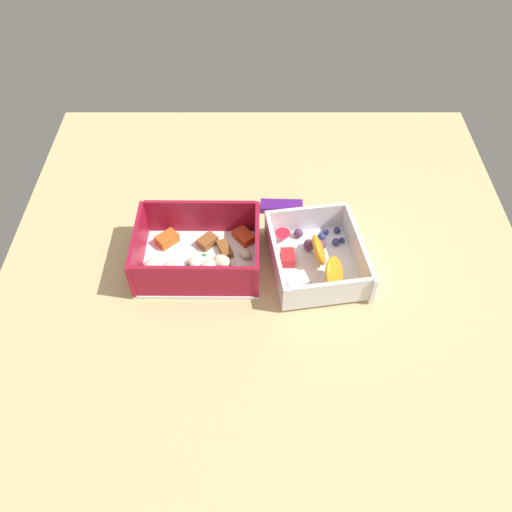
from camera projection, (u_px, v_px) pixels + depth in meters
table_surface at (264, 268)px, 80.11cm from camera, size 80.00×80.00×2.00cm
pasta_container at (198, 254)px, 77.84cm from camera, size 18.24×13.58×6.71cm
fruit_bowl at (314, 258)px, 77.48cm from camera, size 15.33×17.28×5.82cm
candy_bar at (280, 206)px, 86.72cm from camera, size 7.07×2.62×1.20cm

